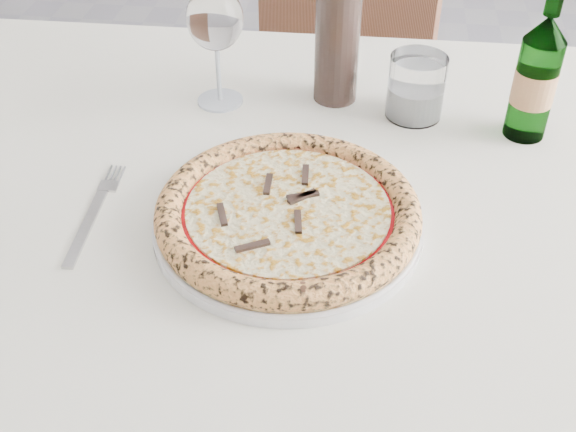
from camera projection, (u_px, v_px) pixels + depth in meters
name	position (u px, v px, depth m)	size (l,w,h in m)	color
floor	(270.00, 384.00, 1.64)	(5.00, 6.00, 0.02)	slate
dining_table	(297.00, 229.00, 1.01)	(1.53, 0.92, 0.76)	#8C5B40
chair_far	(325.00, 66.00, 1.68)	(0.56, 0.56, 0.93)	#8C5B40
plate	(288.00, 223.00, 0.87)	(0.33, 0.33, 0.02)	white
pizza	(288.00, 212.00, 0.86)	(0.32, 0.32, 0.03)	#F0C978
fork	(93.00, 214.00, 0.89)	(0.03, 0.21, 0.00)	#B1B1B1
wine_glass	(215.00, 21.00, 1.03)	(0.08, 0.08, 0.18)	silver
tumbler	(416.00, 91.00, 1.06)	(0.08, 0.08, 0.09)	white
beer_bottle	(536.00, 78.00, 0.98)	(0.06, 0.06, 0.23)	#316E2F
wine_bottle	(338.00, 28.00, 1.05)	(0.07, 0.07, 0.27)	black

